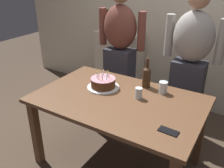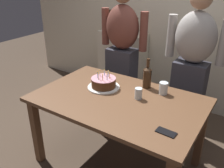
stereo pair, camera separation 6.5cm
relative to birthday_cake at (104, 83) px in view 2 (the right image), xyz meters
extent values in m
plane|color=#47382B|center=(0.23, -0.11, -0.79)|extent=(10.00, 10.00, 0.00)
cube|color=beige|center=(0.23, 1.44, 0.51)|extent=(5.20, 0.10, 2.60)
cube|color=brown|center=(0.23, -0.11, -0.07)|extent=(1.50, 0.96, 0.03)
cube|color=brown|center=(-0.45, -0.52, -0.44)|extent=(0.07, 0.07, 0.70)
cube|color=brown|center=(-0.45, 0.30, -0.44)|extent=(0.07, 0.07, 0.70)
cube|color=brown|center=(0.91, 0.30, -0.44)|extent=(0.07, 0.07, 0.70)
cylinder|color=white|center=(0.00, 0.00, -0.04)|extent=(0.31, 0.31, 0.01)
cylinder|color=#512D19|center=(0.00, 0.00, 0.01)|extent=(0.24, 0.24, 0.08)
cylinder|color=#D18E9E|center=(0.00, 0.00, 0.05)|extent=(0.24, 0.24, 0.01)
cylinder|color=beige|center=(-0.06, 0.02, 0.08)|extent=(0.01, 0.01, 0.05)
sphere|color=#F9C64C|center=(-0.06, 0.02, 0.12)|extent=(0.01, 0.01, 0.01)
cylinder|color=#93B7DB|center=(-0.05, -0.03, 0.08)|extent=(0.01, 0.01, 0.05)
sphere|color=#F9C64C|center=(-0.05, -0.03, 0.12)|extent=(0.01, 0.01, 0.01)
cylinder|color=beige|center=(-0.02, -0.06, 0.08)|extent=(0.01, 0.01, 0.05)
sphere|color=#F9C64C|center=(-0.02, -0.06, 0.12)|extent=(0.01, 0.01, 0.01)
cylinder|color=#EAB266|center=(0.03, -0.05, 0.08)|extent=(0.01, 0.01, 0.05)
sphere|color=#F9C64C|center=(0.03, -0.05, 0.12)|extent=(0.01, 0.01, 0.01)
cylinder|color=#93B7DB|center=(0.06, -0.02, 0.08)|extent=(0.01, 0.01, 0.05)
sphere|color=#F9C64C|center=(0.06, -0.02, 0.12)|extent=(0.01, 0.01, 0.01)
cylinder|color=#EAB266|center=(0.05, 0.03, 0.08)|extent=(0.01, 0.01, 0.05)
sphere|color=#F9C64C|center=(0.05, 0.03, 0.12)|extent=(0.01, 0.01, 0.01)
cylinder|color=#93B7DB|center=(0.02, 0.06, 0.08)|extent=(0.01, 0.01, 0.05)
sphere|color=#F9C64C|center=(0.02, 0.06, 0.12)|extent=(0.01, 0.01, 0.01)
cylinder|color=#93B7DB|center=(-0.03, 0.05, 0.08)|extent=(0.01, 0.01, 0.05)
sphere|color=#F9C64C|center=(-0.03, 0.05, 0.12)|extent=(0.01, 0.01, 0.01)
cylinder|color=silver|center=(0.54, 0.20, 0.01)|extent=(0.08, 0.08, 0.11)
cylinder|color=silver|center=(0.39, -0.01, 0.00)|extent=(0.07, 0.07, 0.10)
cylinder|color=#382314|center=(0.35, 0.24, 0.04)|extent=(0.08, 0.08, 0.18)
cone|color=#382314|center=(0.35, 0.24, 0.15)|extent=(0.08, 0.08, 0.03)
cylinder|color=#382314|center=(0.35, 0.24, 0.21)|extent=(0.03, 0.03, 0.08)
cube|color=black|center=(0.79, -0.35, -0.04)|extent=(0.15, 0.08, 0.01)
cube|color=#33333D|center=(-0.21, 0.69, -0.33)|extent=(0.34, 0.23, 0.92)
ellipsoid|color=brown|center=(-0.21, 0.69, 0.39)|extent=(0.41, 0.27, 0.52)
cylinder|color=brown|center=(0.05, 0.72, 0.37)|extent=(0.09, 0.09, 0.44)
cylinder|color=brown|center=(-0.47, 0.72, 0.37)|extent=(0.09, 0.09, 0.44)
cube|color=#33333D|center=(0.64, 0.69, -0.33)|extent=(0.34, 0.23, 0.92)
ellipsoid|color=#9E9993|center=(0.64, 0.69, 0.39)|extent=(0.41, 0.27, 0.52)
cylinder|color=#9E9993|center=(0.90, 0.72, 0.37)|extent=(0.09, 0.09, 0.44)
cylinder|color=#9E9993|center=(0.38, 0.72, 0.37)|extent=(0.09, 0.09, 0.44)
cube|color=beige|center=(-0.52, 1.22, -0.30)|extent=(0.69, 0.30, 0.98)
cylinder|color=#382314|center=(-0.72, 1.22, 0.34)|extent=(0.07, 0.07, 0.29)
cylinder|color=#382314|center=(-0.52, 1.22, 0.29)|extent=(0.07, 0.07, 0.21)
cylinder|color=#382314|center=(-0.33, 1.22, 0.30)|extent=(0.08, 0.08, 0.22)
camera|label=1|loc=(1.19, -1.78, 1.01)|focal=39.15mm
camera|label=2|loc=(1.24, -1.75, 1.01)|focal=39.15mm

